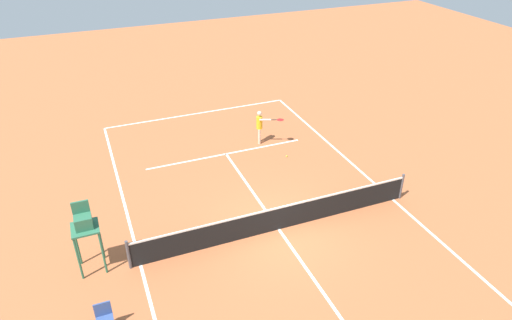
% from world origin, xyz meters
% --- Properties ---
extents(ground_plane, '(60.00, 60.00, 0.00)m').
position_xyz_m(ground_plane, '(0.00, 0.00, 0.00)').
color(ground_plane, '#B76038').
extents(court_lines, '(9.67, 20.95, 0.01)m').
position_xyz_m(court_lines, '(0.00, 0.00, 0.00)').
color(court_lines, white).
rests_on(court_lines, ground).
extents(tennis_net, '(10.27, 0.10, 1.07)m').
position_xyz_m(tennis_net, '(0.00, 0.00, 0.50)').
color(tennis_net, '#4C4C51').
rests_on(tennis_net, ground).
extents(player_serving, '(1.15, 0.92, 1.61)m').
position_xyz_m(player_serving, '(-1.84, -6.14, 0.95)').
color(player_serving, beige).
rests_on(player_serving, ground).
extents(tennis_ball, '(0.07, 0.07, 0.07)m').
position_xyz_m(tennis_ball, '(-2.42, -4.48, 0.03)').
color(tennis_ball, '#CCE033').
rests_on(tennis_ball, ground).
extents(umpire_chair, '(0.80, 0.80, 2.41)m').
position_xyz_m(umpire_chair, '(6.15, -0.45, 1.61)').
color(umpire_chair, '#2D6B4C').
rests_on(umpire_chair, ground).
extents(courtside_chair_near, '(0.44, 0.46, 0.95)m').
position_xyz_m(courtside_chair_near, '(6.04, 2.24, 0.53)').
color(courtside_chair_near, '#262626').
rests_on(courtside_chair_near, ground).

